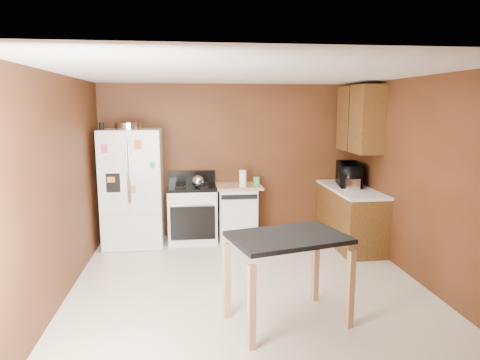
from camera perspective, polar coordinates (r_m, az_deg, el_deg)
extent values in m
plane|color=silver|center=(5.27, 1.19, -14.17)|extent=(4.50, 4.50, 0.00)
plane|color=white|center=(4.83, 1.30, 14.05)|extent=(4.50, 4.50, 0.00)
plane|color=#5E2D18|center=(7.11, -1.33, 2.60)|extent=(4.20, 0.00, 4.20)
plane|color=#5E2D18|center=(2.76, 7.96, -9.19)|extent=(4.20, 0.00, 4.20)
plane|color=#5E2D18|center=(5.05, -23.06, -1.16)|extent=(0.00, 4.50, 4.50)
plane|color=#5E2D18|center=(5.59, 23.06, -0.16)|extent=(0.00, 4.50, 4.50)
cylinder|color=silver|center=(6.67, -14.65, 7.00)|extent=(0.41, 0.41, 0.10)
cylinder|color=black|center=(6.67, -17.99, 6.86)|extent=(0.07, 0.07, 0.11)
sphere|color=silver|center=(6.64, -5.63, -0.18)|extent=(0.19, 0.19, 0.19)
cylinder|color=white|center=(6.71, 0.37, 0.19)|extent=(0.13, 0.13, 0.26)
cylinder|color=#45B556|center=(6.94, 2.23, -0.08)|extent=(0.12, 0.12, 0.12)
cube|color=silver|center=(6.67, 14.64, -0.49)|extent=(0.20, 0.27, 0.17)
imported|color=black|center=(6.98, 14.32, 0.64)|extent=(0.52, 0.67, 0.33)
cube|color=white|center=(6.81, -14.09, -0.99)|extent=(0.90, 0.75, 1.80)
cube|color=white|center=(6.42, -16.60, 0.78)|extent=(0.43, 0.02, 1.20)
cube|color=white|center=(6.36, -12.61, 0.87)|extent=(0.43, 0.02, 1.20)
cube|color=white|center=(6.58, -14.28, -6.93)|extent=(0.88, 0.02, 0.54)
cube|color=black|center=(6.44, -16.56, -0.37)|extent=(0.20, 0.01, 0.28)
cylinder|color=silver|center=(6.36, -14.79, 0.97)|extent=(0.02, 0.02, 0.90)
cylinder|color=silver|center=(6.36, -14.52, 0.97)|extent=(0.02, 0.02, 0.90)
cube|color=#E83689|center=(6.37, -17.65, 4.02)|extent=(0.09, 0.00, 0.12)
cube|color=orange|center=(6.30, -13.45, 4.60)|extent=(0.10, 0.00, 0.13)
cube|color=green|center=(6.31, -11.63, 1.94)|extent=(0.07, 0.00, 0.09)
cube|color=orange|center=(6.42, -16.83, 0.04)|extent=(0.11, 0.00, 0.08)
cube|color=#D0725C|center=(6.40, -14.11, -1.23)|extent=(0.08, 0.00, 0.11)
cube|color=white|center=(6.40, -11.83, -2.51)|extent=(0.09, 0.00, 0.10)
cube|color=#AAF7FF|center=(6.36, -15.12, 1.41)|extent=(0.07, 0.00, 0.07)
cube|color=white|center=(6.91, -6.34, -4.64)|extent=(0.76, 0.65, 0.85)
cube|color=black|center=(6.81, -6.41, -0.97)|extent=(0.76, 0.65, 0.05)
cube|color=black|center=(7.08, -6.46, 0.46)|extent=(0.76, 0.06, 0.20)
cube|color=black|center=(6.60, -6.30, -5.75)|extent=(0.68, 0.02, 0.52)
cylinder|color=silver|center=(6.52, -6.35, -3.31)|extent=(0.62, 0.02, 0.02)
cylinder|color=black|center=(6.96, -7.91, -0.51)|extent=(0.17, 0.17, 0.02)
cylinder|color=black|center=(6.97, -4.95, -0.45)|extent=(0.17, 0.17, 0.02)
cylinder|color=black|center=(6.65, -7.96, -1.01)|extent=(0.17, 0.17, 0.02)
cylinder|color=black|center=(6.65, -4.85, -0.94)|extent=(0.17, 0.17, 0.02)
cube|color=white|center=(6.98, -0.40, -4.44)|extent=(0.60, 0.60, 0.85)
cube|color=black|center=(6.60, -0.10, -2.28)|extent=(0.56, 0.02, 0.07)
cube|color=tan|center=(6.88, -0.41, -0.84)|extent=(0.78, 0.62, 0.04)
cube|color=brown|center=(6.91, 14.45, -4.85)|extent=(0.60, 1.55, 0.86)
cube|color=white|center=(6.81, 14.61, -1.19)|extent=(0.63, 1.58, 0.04)
cube|color=brown|center=(6.84, 15.68, 7.84)|extent=(0.35, 1.05, 1.00)
cube|color=black|center=(6.77, 14.28, 7.89)|extent=(0.01, 0.01, 1.00)
cube|color=black|center=(4.22, 6.43, -7.61)|extent=(1.25, 0.99, 0.05)
cube|color=tan|center=(4.47, -1.74, -13.24)|extent=(0.08, 0.08, 0.79)
cube|color=tan|center=(4.89, 10.03, -11.30)|extent=(0.08, 0.08, 0.79)
cube|color=tan|center=(3.93, 1.56, -16.65)|extent=(0.08, 0.08, 0.79)
cube|color=tan|center=(4.40, 14.50, -13.93)|extent=(0.08, 0.08, 0.79)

